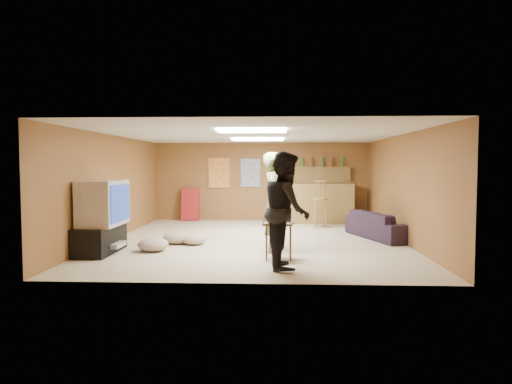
{
  "coord_description": "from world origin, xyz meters",
  "views": [
    {
      "loc": [
        0.42,
        -9.45,
        1.57
      ],
      "look_at": [
        0.0,
        0.2,
        1.0
      ],
      "focal_mm": 32.0,
      "sensor_mm": 36.0,
      "label": 1
    }
  ],
  "objects_px": {
    "tv_body": "(103,203)",
    "tray_table": "(278,241)",
    "sofa": "(382,225)",
    "bar_counter": "(316,203)",
    "person_black": "(286,210)",
    "person_olive": "(275,202)"
  },
  "relations": [
    {
      "from": "person_olive",
      "to": "tray_table",
      "type": "bearing_deg",
      "value": -167.56
    },
    {
      "from": "person_black",
      "to": "tray_table",
      "type": "bearing_deg",
      "value": 5.99
    },
    {
      "from": "tv_body",
      "to": "tray_table",
      "type": "distance_m",
      "value": 3.2
    },
    {
      "from": "person_olive",
      "to": "tray_table",
      "type": "distance_m",
      "value": 0.89
    },
    {
      "from": "sofa",
      "to": "bar_counter",
      "type": "bearing_deg",
      "value": 7.13
    },
    {
      "from": "bar_counter",
      "to": "person_black",
      "type": "xyz_separation_m",
      "value": [
        -0.92,
        -5.48,
        0.34
      ]
    },
    {
      "from": "person_black",
      "to": "tv_body",
      "type": "bearing_deg",
      "value": 68.22
    },
    {
      "from": "bar_counter",
      "to": "person_black",
      "type": "height_order",
      "value": "person_black"
    },
    {
      "from": "person_black",
      "to": "tray_table",
      "type": "relative_size",
      "value": 2.9
    },
    {
      "from": "sofa",
      "to": "tray_table",
      "type": "relative_size",
      "value": 3.19
    },
    {
      "from": "person_olive",
      "to": "sofa",
      "type": "distance_m",
      "value": 2.88
    },
    {
      "from": "tv_body",
      "to": "person_olive",
      "type": "distance_m",
      "value": 3.07
    },
    {
      "from": "tray_table",
      "to": "bar_counter",
      "type": "bearing_deg",
      "value": 77.95
    },
    {
      "from": "sofa",
      "to": "tray_table",
      "type": "height_order",
      "value": "tray_table"
    },
    {
      "from": "tv_body",
      "to": "bar_counter",
      "type": "height_order",
      "value": "tv_body"
    },
    {
      "from": "tv_body",
      "to": "sofa",
      "type": "relative_size",
      "value": 0.56
    },
    {
      "from": "bar_counter",
      "to": "sofa",
      "type": "xyz_separation_m",
      "value": [
        1.2,
        -2.56,
        -0.27
      ]
    },
    {
      "from": "tv_body",
      "to": "person_black",
      "type": "bearing_deg",
      "value": -17.66
    },
    {
      "from": "bar_counter",
      "to": "sofa",
      "type": "distance_m",
      "value": 2.84
    },
    {
      "from": "person_black",
      "to": "sofa",
      "type": "distance_m",
      "value": 3.66
    },
    {
      "from": "bar_counter",
      "to": "person_olive",
      "type": "xyz_separation_m",
      "value": [
        -1.1,
        -4.18,
        0.35
      ]
    },
    {
      "from": "tv_body",
      "to": "sofa",
      "type": "bearing_deg",
      "value": 19.48
    }
  ]
}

